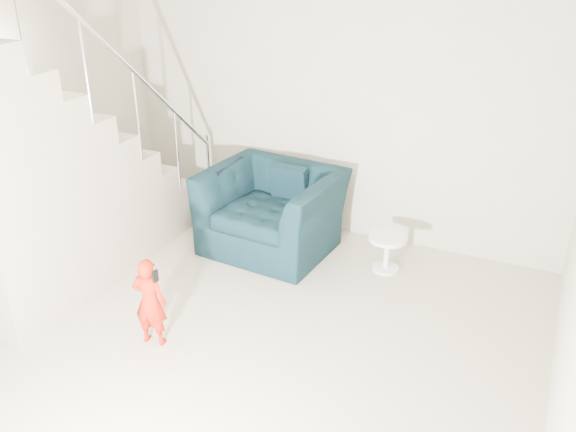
{
  "coord_description": "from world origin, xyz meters",
  "views": [
    {
      "loc": [
        2.23,
        -3.25,
        3.19
      ],
      "look_at": [
        0.15,
        1.2,
        0.85
      ],
      "focal_mm": 38.0,
      "sensor_mm": 36.0,
      "label": 1
    }
  ],
  "objects_px": {
    "side_table": "(387,247)",
    "staircase": "(51,192)",
    "toddler": "(150,302)",
    "armchair": "(272,211)"
  },
  "relations": [
    {
      "from": "armchair",
      "to": "toddler",
      "type": "height_order",
      "value": "armchair"
    },
    {
      "from": "staircase",
      "to": "toddler",
      "type": "bearing_deg",
      "value": -18.16
    },
    {
      "from": "toddler",
      "to": "staircase",
      "type": "xyz_separation_m",
      "value": [
        -1.41,
        0.46,
        0.55
      ]
    },
    {
      "from": "armchair",
      "to": "toddler",
      "type": "bearing_deg",
      "value": -89.89
    },
    {
      "from": "toddler",
      "to": "side_table",
      "type": "xyz_separation_m",
      "value": [
        1.43,
        1.99,
        -0.14
      ]
    },
    {
      "from": "side_table",
      "to": "staircase",
      "type": "relative_size",
      "value": 0.11
    },
    {
      "from": "toddler",
      "to": "staircase",
      "type": "height_order",
      "value": "staircase"
    },
    {
      "from": "side_table",
      "to": "toddler",
      "type": "bearing_deg",
      "value": -125.74
    },
    {
      "from": "armchair",
      "to": "toddler",
      "type": "distance_m",
      "value": 1.96
    },
    {
      "from": "armchair",
      "to": "staircase",
      "type": "distance_m",
      "value": 2.22
    }
  ]
}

